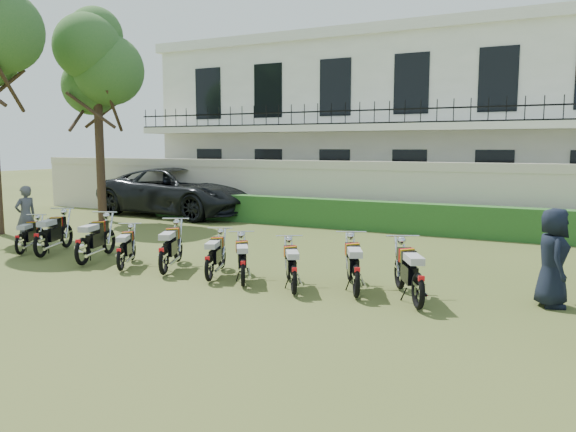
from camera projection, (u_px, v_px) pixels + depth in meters
name	position (u px, v px, depth m)	size (l,w,h in m)	color
ground	(231.00, 269.00, 13.00)	(100.00, 100.00, 0.00)	#445321
perimeter_wall	(352.00, 193.00, 19.93)	(30.00, 0.35, 2.30)	beige
hedge	(372.00, 216.00, 18.86)	(18.00, 0.60, 1.00)	#2B4F1C
building	(400.00, 126.00, 24.89)	(20.40, 9.60, 7.40)	white
tree_west_near	(97.00, 63.00, 20.70)	(3.40, 3.20, 7.90)	#473323
motorcycle_0	(20.00, 239.00, 14.55)	(0.89, 1.57, 0.94)	black
motorcycle_1	(40.00, 238.00, 14.14)	(0.97, 1.96, 1.13)	black
motorcycle_2	(82.00, 245.00, 13.23)	(0.90, 2.01, 1.14)	black
motorcycle_3	(120.00, 253.00, 12.66)	(0.96, 1.56, 0.96)	black
motorcycle_4	(164.00, 253.00, 12.26)	(0.99, 1.88, 1.11)	black
motorcycle_5	(209.00, 261.00, 11.69)	(0.81, 1.71, 0.98)	black
motorcycle_6	(243.00, 266.00, 11.26)	(1.04, 1.55, 0.97)	black
motorcycle_7	(294.00, 273.00, 10.65)	(1.01, 1.58, 0.98)	black
motorcycle_8	(356.00, 273.00, 10.41)	(0.98, 1.83, 1.08)	black
motorcycle_9	(418.00, 282.00, 9.67)	(1.08, 1.83, 1.11)	black
suv	(179.00, 192.00, 22.96)	(3.22, 6.98, 1.94)	black
inspector	(26.00, 216.00, 15.98)	(0.63, 0.41, 1.72)	#59595E
officer_3	(553.00, 258.00, 9.90)	(0.86, 0.56, 1.77)	black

